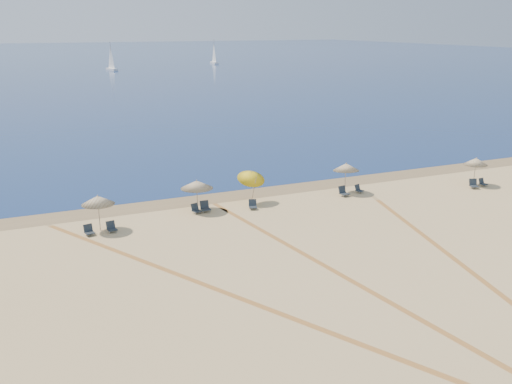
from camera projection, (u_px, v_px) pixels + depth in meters
ground at (462, 358)px, 22.00m from camera, size 160.00×160.00×0.00m
ocean at (45, 58)px, 219.77m from camera, size 500.00×500.00×0.00m
wet_sand at (235, 195)px, 43.09m from camera, size 500.00×500.00×0.00m
umbrella_1 at (98, 200)px, 35.07m from camera, size 2.05×2.05×2.33m
umbrella_2 at (197, 185)px, 38.87m from camera, size 2.23×2.23×2.23m
umbrella_3 at (252, 176)px, 40.48m from camera, size 1.99×2.05×2.70m
umbrella_4 at (346, 167)px, 43.08m from camera, size 2.00×2.02×2.38m
umbrella_5 at (476, 161)px, 45.12m from camera, size 1.87×1.87×2.30m
chair_1 at (89, 230)px, 34.78m from camera, size 0.66×0.73×0.65m
chair_2 at (111, 227)px, 35.33m from camera, size 0.64×0.72×0.66m
chair_3 at (196, 209)px, 38.81m from camera, size 0.72×0.78×0.66m
chair_4 at (205, 207)px, 39.18m from camera, size 0.61×0.71×0.73m
chair_5 at (253, 205)px, 39.71m from camera, size 0.71×0.77×0.65m
chair_6 at (343, 192)px, 42.73m from camera, size 0.72×0.81×0.74m
chair_7 at (359, 189)px, 43.59m from camera, size 0.67×0.73×0.62m
chair_8 at (474, 184)px, 44.76m from camera, size 0.81×0.87×0.72m
chair_9 at (483, 183)px, 45.39m from camera, size 0.59×0.66×0.62m
sailboat_1 at (111, 62)px, 159.61m from camera, size 2.57×5.48×7.91m
sailboat_3 at (214, 56)px, 187.59m from camera, size 1.53×5.28×7.80m
tire_tracks at (332, 273)px, 29.51m from camera, size 49.36×41.64×0.00m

